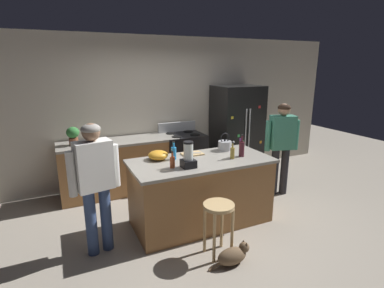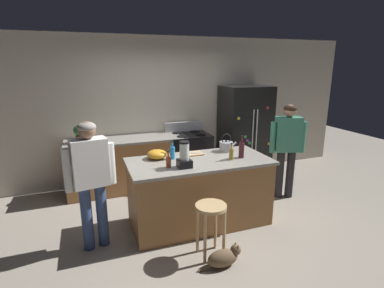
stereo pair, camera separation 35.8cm
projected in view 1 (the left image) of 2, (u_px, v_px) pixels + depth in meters
The scene contains 20 objects.
ground_plane at pixel (201, 221), 4.32m from camera, with size 14.00×14.00×0.00m, color #9E9384.
back_wall at pixel (155, 110), 5.68m from camera, with size 8.00×0.10×2.70m, color beige.
kitchen_island at pixel (201, 191), 4.20m from camera, with size 1.94×0.92×0.93m.
back_counter_run at pixel (120, 166), 5.23m from camera, with size 2.00×0.64×0.93m.
refrigerator at pixel (237, 131), 6.04m from camera, with size 0.90×0.73×1.79m.
stove_range at pixel (183, 158), 5.69m from camera, with size 0.76×0.65×1.11m.
person_by_island_left at pixel (95, 177), 3.39m from camera, with size 0.60×0.29×1.58m.
person_by_sink_right at pixel (282, 141), 5.02m from camera, with size 0.59×0.32×1.58m.
bar_stool at pixel (219, 215), 3.44m from camera, with size 0.36×0.36×0.65m.
cat at pixel (233, 255), 3.37m from camera, with size 0.52×0.18×0.26m.
potted_plant at pixel (73, 135), 4.78m from camera, with size 0.20×0.20×0.30m.
blender_appliance at pixel (188, 157), 3.74m from camera, with size 0.17×0.17×0.34m.
bottle_vinegar at pixel (232, 153), 4.11m from camera, with size 0.06×0.06×0.24m.
bottle_cooking_sauce at pixel (172, 162), 3.75m from camera, with size 0.06×0.06×0.22m.
bottle_wine at pixel (242, 148), 4.21m from camera, with size 0.08×0.08×0.32m.
bottle_soda at pixel (174, 153), 4.08m from camera, with size 0.07×0.07×0.26m.
mixing_bowl at pixel (158, 155), 4.08m from camera, with size 0.27×0.27×0.12m, color orange.
tea_kettle at pixel (225, 145), 4.52m from camera, with size 0.28×0.20×0.27m.
cutting_board at pixel (192, 154), 4.31m from camera, with size 0.30×0.20×0.02m, color tan.
chef_knife at pixel (194, 153), 4.32m from camera, with size 0.22×0.03×0.01m, color #B7BABF.
Camera 1 is at (-1.75, -3.47, 2.19)m, focal length 28.04 mm.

